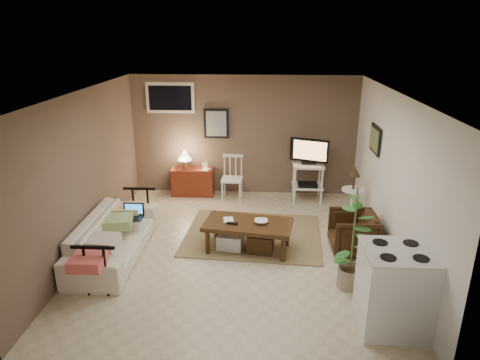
# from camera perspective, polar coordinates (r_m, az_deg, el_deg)

# --- Properties ---
(floor) EXTENTS (5.00, 5.00, 0.00)m
(floor) POSITION_cam_1_polar(r_m,az_deg,el_deg) (6.71, -0.56, -9.22)
(floor) COLOR #C1B293
(floor) RESTS_ON ground
(art_back) EXTENTS (0.50, 0.03, 0.60)m
(art_back) POSITION_cam_1_polar(r_m,az_deg,el_deg) (8.59, -3.17, 7.53)
(art_back) COLOR black
(art_right) EXTENTS (0.03, 0.60, 0.45)m
(art_right) POSITION_cam_1_polar(r_m,az_deg,el_deg) (7.36, 17.61, 5.18)
(art_right) COLOR black
(window) EXTENTS (0.96, 0.03, 0.60)m
(window) POSITION_cam_1_polar(r_m,az_deg,el_deg) (8.65, -9.28, 10.76)
(window) COLOR silver
(rug) EXTENTS (2.32, 1.91, 0.02)m
(rug) POSITION_cam_1_polar(r_m,az_deg,el_deg) (7.13, 1.75, -7.29)
(rug) COLOR olive
(rug) RESTS_ON floor
(coffee_table) EXTENTS (1.40, 0.87, 0.50)m
(coffee_table) POSITION_cam_1_polar(r_m,az_deg,el_deg) (6.56, 0.99, -7.20)
(coffee_table) COLOR #3D2710
(coffee_table) RESTS_ON floor
(sofa) EXTENTS (0.61, 2.10, 0.82)m
(sofa) POSITION_cam_1_polar(r_m,az_deg,el_deg) (6.64, -16.55, -6.46)
(sofa) COLOR beige
(sofa) RESTS_ON floor
(sofa_pillows) EXTENTS (0.40, 2.00, 0.14)m
(sofa_pillows) POSITION_cam_1_polar(r_m,az_deg,el_deg) (6.38, -16.91, -6.66)
(sofa_pillows) COLOR beige
(sofa_pillows) RESTS_ON sofa
(sofa_end_rails) EXTENTS (0.57, 2.10, 0.71)m
(sofa_end_rails) POSITION_cam_1_polar(r_m,az_deg,el_deg) (6.62, -15.51, -6.97)
(sofa_end_rails) COLOR black
(sofa_end_rails) RESTS_ON floor
(laptop) EXTENTS (0.32, 0.24, 0.22)m
(laptop) POSITION_cam_1_polar(r_m,az_deg,el_deg) (6.83, -14.06, -4.33)
(laptop) COLOR black
(laptop) RESTS_ON sofa
(red_console) EXTENTS (0.84, 0.37, 0.97)m
(red_console) POSITION_cam_1_polar(r_m,az_deg,el_deg) (8.78, -6.38, 0.15)
(red_console) COLOR maroon
(red_console) RESTS_ON floor
(spindle_chair) EXTENTS (0.41, 0.41, 0.88)m
(spindle_chair) POSITION_cam_1_polar(r_m,az_deg,el_deg) (8.47, -1.07, 0.10)
(spindle_chair) COLOR silver
(spindle_chair) RESTS_ON floor
(tv_stand) EXTENTS (0.72, 0.48, 1.26)m
(tv_stand) POSITION_cam_1_polar(r_m,az_deg,el_deg) (8.42, 9.07, 1.54)
(tv_stand) COLOR silver
(tv_stand) RESTS_ON floor
(side_table) EXTENTS (0.38, 0.38, 1.02)m
(side_table) POSITION_cam_1_polar(r_m,az_deg,el_deg) (7.63, 14.86, -1.06)
(side_table) COLOR silver
(side_table) RESTS_ON floor
(armchair) EXTENTS (0.63, 0.67, 0.68)m
(armchair) POSITION_cam_1_polar(r_m,az_deg,el_deg) (6.73, 14.84, -6.56)
(armchair) COLOR black
(armchair) RESTS_ON floor
(potted_plant) EXTENTS (0.36, 0.36, 1.42)m
(potted_plant) POSITION_cam_1_polar(r_m,az_deg,el_deg) (5.65, 14.88, -7.11)
(potted_plant) COLOR gray
(potted_plant) RESTS_ON floor
(stove) EXTENTS (0.76, 0.70, 0.99)m
(stove) POSITION_cam_1_polar(r_m,az_deg,el_deg) (5.20, 19.89, -13.52)
(stove) COLOR silver
(stove) RESTS_ON floor
(bowl) EXTENTS (0.20, 0.05, 0.20)m
(bowl) POSITION_cam_1_polar(r_m,az_deg,el_deg) (6.42, 2.84, -4.93)
(bowl) COLOR #3D2710
(bowl) RESTS_ON coffee_table
(book_table) EXTENTS (0.15, 0.04, 0.20)m
(book_table) POSITION_cam_1_polar(r_m,az_deg,el_deg) (6.50, -2.22, -4.61)
(book_table) COLOR #3D2710
(book_table) RESTS_ON coffee_table
(book_console) EXTENTS (0.15, 0.05, 0.20)m
(book_console) POSITION_cam_1_polar(r_m,az_deg,el_deg) (8.57, -5.05, 2.00)
(book_console) COLOR #3D2710
(book_console) RESTS_ON red_console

